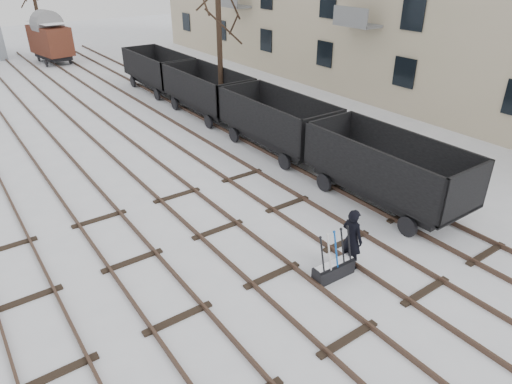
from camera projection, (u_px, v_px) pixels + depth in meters
ground at (272, 276)px, 13.13m from camera, size 120.00×120.00×0.00m
tracks at (107, 136)px, 22.94m from camera, size 13.90×52.00×0.16m
ground_frame at (334, 269)px, 12.97m from camera, size 1.31×0.45×1.49m
worker at (352, 239)px, 13.12m from camera, size 0.51×0.73×1.92m
freight_wagon_a at (385, 179)px, 16.56m from camera, size 2.47×6.16×2.52m
freight_wagon_b at (277, 130)px, 21.17m from camera, size 2.47×6.16×2.52m
freight_wagon_c at (208, 98)px, 25.78m from camera, size 2.47×6.16×2.52m
freight_wagon_d at (159, 76)px, 30.39m from camera, size 2.47×6.16×2.52m
box_van_wagon at (50, 39)px, 37.78m from camera, size 2.93×4.58×3.26m
tree_near at (220, 49)px, 25.27m from camera, size 0.30×0.30×7.02m
tree_far_right at (38, 18)px, 39.32m from camera, size 0.30×0.30×6.63m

